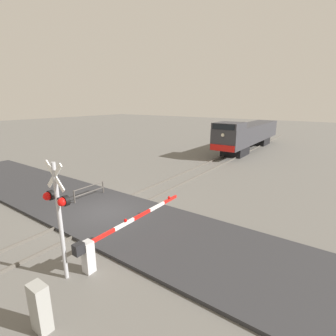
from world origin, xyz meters
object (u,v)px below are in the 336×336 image
locomotive (248,134)px  crossing_gate (106,241)px  utility_cabinet (40,308)px  guard_railing (89,191)px  crossing_signal (58,209)px

locomotive → crossing_gate: size_ratio=2.74×
utility_cabinet → guard_railing: 9.46m
crossing_signal → guard_railing: crossing_signal is taller
crossing_gate → utility_cabinet: size_ratio=4.38×
utility_cabinet → crossing_signal: bearing=130.3°
locomotive → guard_railing: (-2.47, -22.80, -1.38)m
guard_railing → locomotive: bearing=83.8°
crossing_gate → crossing_signal: bearing=-104.2°
guard_railing → utility_cabinet: bearing=-45.4°
guard_railing → crossing_gate: bearing=-32.5°
locomotive → utility_cabinet: locomotive is taller
crossing_signal → crossing_gate: size_ratio=0.68×
utility_cabinet → guard_railing: utility_cabinet is taller
crossing_gate → guard_railing: size_ratio=2.76×
crossing_gate → locomotive: bearing=96.9°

